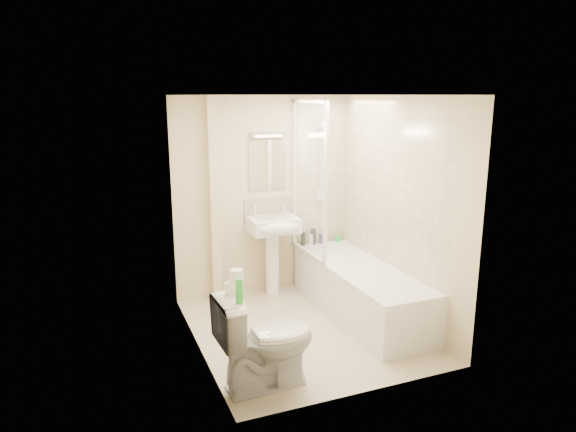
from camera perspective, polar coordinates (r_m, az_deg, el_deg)
name	(u,v)px	position (r m, az deg, el deg)	size (l,w,h in m)	color
floor	(304,330)	(5.51, 1.77, -12.52)	(2.50, 2.50, 0.00)	beige
wall_back	(263,196)	(6.24, -2.76, 2.19)	(2.20, 0.02, 2.40)	beige
wall_left	(195,229)	(4.78, -10.29, -1.45)	(0.02, 2.50, 2.40)	beige
wall_right	(398,210)	(5.63, 12.17, 0.69)	(0.02, 2.50, 2.40)	beige
ceiling	(306,95)	(4.96, 1.97, 13.29)	(2.20, 2.50, 0.02)	white
tile_back	(320,175)	(6.48, 3.55, 4.60)	(0.70, 0.01, 1.75)	beige
tile_right	(390,187)	(5.71, 11.32, 3.20)	(0.01, 2.10, 1.75)	beige
pipe_boxing	(215,201)	(6.02, -8.16, 1.65)	(0.12, 0.12, 2.40)	beige
splashback	(268,210)	(6.29, -2.29, 0.69)	(0.60, 0.01, 0.30)	beige
mirror	(267,165)	(6.19, -2.33, 5.66)	(0.46, 0.01, 0.60)	white
strip_light	(268,134)	(6.13, -2.29, 9.07)	(0.42, 0.07, 0.07)	silver
bathtub	(360,289)	(5.84, 8.00, -8.04)	(0.70, 2.10, 0.55)	white
shower_screen	(309,180)	(5.93, 2.32, 4.07)	(0.04, 0.92, 1.80)	white
shower_fixture	(321,166)	(6.42, 3.72, 5.61)	(0.10, 0.16, 0.99)	white
pedestal_sink	(274,234)	(6.14, -1.55, -2.01)	(0.58, 0.51, 1.11)	white
bottle_black_a	(303,239)	(6.47, 1.67, -2.54)	(0.06, 0.06, 0.17)	black
bottle_white_a	(311,239)	(6.52, 2.56, -2.59)	(0.06, 0.06, 0.14)	white
bottle_black_b	(313,237)	(6.52, 2.84, -2.29)	(0.07, 0.07, 0.20)	black
bottle_blue	(321,239)	(6.57, 3.63, -2.54)	(0.04, 0.04, 0.12)	#161458
bottle_cream	(326,236)	(6.60, 4.21, -2.25)	(0.05, 0.05, 0.17)	beige
bottle_green	(338,238)	(6.69, 5.57, -2.48)	(0.07, 0.07, 0.08)	green
toilet	(266,340)	(4.38, -2.47, -13.61)	(0.84, 0.50, 0.84)	white
toilet_roll_lower	(231,288)	(4.19, -6.30, -7.99)	(0.11, 0.11, 0.10)	white
toilet_roll_upper	(237,275)	(4.17, -5.71, -6.59)	(0.11, 0.11, 0.10)	white
green_bottle	(239,291)	(3.99, -5.45, -8.30)	(0.06, 0.06, 0.20)	green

